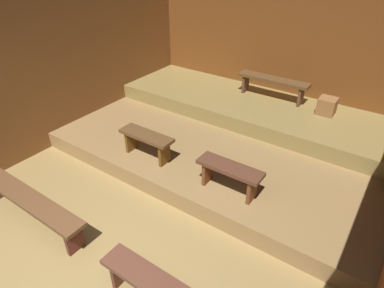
{
  "coord_description": "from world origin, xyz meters",
  "views": [
    {
      "loc": [
        2.36,
        -1.0,
        3.28
      ],
      "look_at": [
        -0.19,
        2.67,
        0.48
      ],
      "focal_mm": 30.8,
      "sensor_mm": 36.0,
      "label": 1
    }
  ],
  "objects_px": {
    "bench_lower_left": "(147,140)",
    "bench_middle_center": "(273,82)",
    "bench_floor_left": "(29,202)",
    "bench_lower_right": "(230,172)",
    "wooden_crate_middle": "(327,106)"
  },
  "relations": [
    {
      "from": "bench_floor_left",
      "to": "bench_lower_left",
      "type": "distance_m",
      "value": 1.85
    },
    {
      "from": "wooden_crate_middle",
      "to": "bench_middle_center",
      "type": "bearing_deg",
      "value": 175.42
    },
    {
      "from": "bench_lower_left",
      "to": "bench_middle_center",
      "type": "xyz_separation_m",
      "value": [
        0.93,
        2.69,
        0.3
      ]
    },
    {
      "from": "bench_lower_right",
      "to": "bench_lower_left",
      "type": "bearing_deg",
      "value": 180.0
    },
    {
      "from": "bench_floor_left",
      "to": "bench_lower_left",
      "type": "xyz_separation_m",
      "value": [
        0.51,
        1.76,
        0.25
      ]
    },
    {
      "from": "bench_middle_center",
      "to": "wooden_crate_middle",
      "type": "relative_size",
      "value": 4.61
    },
    {
      "from": "bench_floor_left",
      "to": "bench_middle_center",
      "type": "distance_m",
      "value": 4.7
    },
    {
      "from": "bench_lower_right",
      "to": "bench_middle_center",
      "type": "distance_m",
      "value": 2.76
    },
    {
      "from": "bench_floor_left",
      "to": "bench_lower_right",
      "type": "relative_size",
      "value": 2.14
    },
    {
      "from": "bench_lower_left",
      "to": "bench_middle_center",
      "type": "height_order",
      "value": "bench_middle_center"
    },
    {
      "from": "bench_lower_right",
      "to": "wooden_crate_middle",
      "type": "height_order",
      "value": "wooden_crate_middle"
    },
    {
      "from": "bench_lower_left",
      "to": "bench_middle_center",
      "type": "bearing_deg",
      "value": 70.91
    },
    {
      "from": "bench_floor_left",
      "to": "bench_middle_center",
      "type": "height_order",
      "value": "bench_middle_center"
    },
    {
      "from": "bench_lower_right",
      "to": "wooden_crate_middle",
      "type": "distance_m",
      "value": 2.66
    },
    {
      "from": "bench_lower_left",
      "to": "bench_lower_right",
      "type": "height_order",
      "value": "same"
    }
  ]
}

